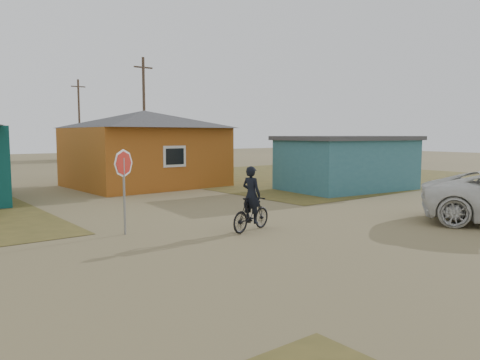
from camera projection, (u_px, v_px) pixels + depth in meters
name	position (u px, v px, depth m)	size (l,w,h in m)	color
ground	(307.00, 240.00, 11.93)	(120.00, 120.00, 0.00)	olive
grass_ne	(312.00, 175.00, 30.71)	(20.00, 18.00, 0.00)	brown
house_yellow	(145.00, 147.00, 24.23)	(7.72, 6.76, 3.90)	#A75719
shed_turquoise	(347.00, 163.00, 22.72)	(6.71, 4.93, 2.60)	#376F79
house_beige_east	(97.00, 142.00, 49.22)	(6.95, 6.05, 3.60)	tan
utility_pole_near	(144.00, 113.00, 32.75)	(1.40, 0.20, 8.00)	#4D3C2E
utility_pole_far	(79.00, 119.00, 45.90)	(1.40, 0.20, 8.00)	#4D3C2E
stop_sign	(124.00, 172.00, 12.43)	(0.75, 0.11, 2.30)	gray
cyclist	(251.00, 207.00, 13.00)	(1.67, 0.82, 1.82)	black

